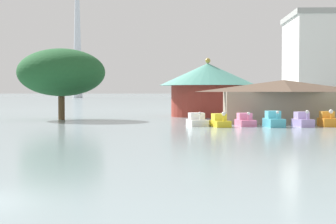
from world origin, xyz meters
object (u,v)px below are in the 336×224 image
object	(u,v)px
pedal_boat_pink	(245,121)
pedal_boat_orange	(328,120)
pedal_boat_yellow	(220,122)
boathouse	(284,101)
pedal_boat_cyan	(274,121)
green_roof_pavilion	(208,86)
shoreline_tree_tall_left	(61,72)
pedal_boat_lavender	(303,121)
pedal_boat_white	(197,121)
distant_broadcast_tower	(77,2)

from	to	relation	value
pedal_boat_pink	pedal_boat_orange	world-z (taller)	pedal_boat_orange
pedal_boat_yellow	boathouse	world-z (taller)	boathouse
pedal_boat_pink	pedal_boat_cyan	bearing A→B (deg)	55.03
green_roof_pavilion	shoreline_tree_tall_left	world-z (taller)	shoreline_tree_tall_left
pedal_boat_cyan	pedal_boat_orange	xyz separation A→B (m)	(5.25, 0.88, -0.01)
pedal_boat_cyan	boathouse	xyz separation A→B (m)	(2.08, 6.74, 1.79)
pedal_boat_pink	boathouse	size ratio (longest dim) A/B	0.23
pedal_boat_cyan	pedal_boat_yellow	bearing A→B (deg)	-98.60
boathouse	pedal_boat_lavender	bearing A→B (deg)	-83.72
pedal_boat_yellow	pedal_boat_orange	bearing A→B (deg)	80.52
pedal_boat_white	pedal_boat_yellow	distance (m)	2.50
pedal_boat_lavender	green_roof_pavilion	bearing A→B (deg)	-172.59
boathouse	green_roof_pavilion	world-z (taller)	green_roof_pavilion
boathouse	distant_broadcast_tower	size ratio (longest dim) A/B	0.10
distant_broadcast_tower	green_roof_pavilion	bearing A→B (deg)	-74.99
pedal_boat_cyan	boathouse	size ratio (longest dim) A/B	0.23
pedal_boat_white	distant_broadcast_tower	world-z (taller)	distant_broadcast_tower
pedal_boat_white	pedal_boat_orange	world-z (taller)	pedal_boat_orange
boathouse	green_roof_pavilion	bearing A→B (deg)	114.67
pedal_boat_cyan	pedal_boat_orange	bearing A→B (deg)	92.16
pedal_boat_orange	green_roof_pavilion	xyz separation A→B (m)	(-10.56, 21.93, 3.49)
pedal_boat_orange	pedal_boat_white	bearing A→B (deg)	-95.28
pedal_boat_yellow	pedal_boat_cyan	size ratio (longest dim) A/B	0.97
pedal_boat_lavender	pedal_boat_white	bearing A→B (deg)	-108.42
boathouse	distant_broadcast_tower	world-z (taller)	distant_broadcast_tower
pedal_boat_white	shoreline_tree_tall_left	distance (m)	20.38
pedal_boat_yellow	pedal_boat_lavender	distance (m)	7.83
pedal_boat_white	boathouse	world-z (taller)	boathouse
distant_broadcast_tower	pedal_boat_cyan	bearing A→B (deg)	-75.17
shoreline_tree_tall_left	distant_broadcast_tower	distance (m)	239.27
shoreline_tree_tall_left	pedal_boat_white	bearing A→B (deg)	-36.82
pedal_boat_white	pedal_boat_yellow	world-z (taller)	pedal_boat_yellow
pedal_boat_orange	green_roof_pavilion	size ratio (longest dim) A/B	0.20
boathouse	pedal_boat_white	bearing A→B (deg)	-150.14
pedal_boat_pink	green_roof_pavilion	bearing A→B (deg)	179.47
pedal_boat_yellow	pedal_boat_cyan	xyz separation A→B (m)	(5.05, -0.11, 0.10)
pedal_boat_yellow	pedal_boat_pink	bearing A→B (deg)	101.51
pedal_boat_yellow	pedal_boat_lavender	size ratio (longest dim) A/B	1.13
distant_broadcast_tower	boathouse	bearing A→B (deg)	-74.30
pedal_boat_lavender	boathouse	size ratio (longest dim) A/B	0.20
pedal_boat_cyan	green_roof_pavilion	xyz separation A→B (m)	(-5.30, 22.81, 3.48)
pedal_boat_orange	distant_broadcast_tower	distance (m)	258.38
pedal_boat_white	distant_broadcast_tower	xyz separation A→B (m)	(-57.61, 243.20, 49.46)
pedal_boat_white	boathouse	distance (m)	10.83
pedal_boat_pink	green_roof_pavilion	distance (m)	21.98
pedal_boat_pink	pedal_boat_orange	size ratio (longest dim) A/B	1.23
pedal_boat_lavender	pedal_boat_yellow	bearing A→B (deg)	-100.44
distant_broadcast_tower	shoreline_tree_tall_left	bearing A→B (deg)	-79.76
pedal_boat_cyan	pedal_boat_lavender	distance (m)	2.80
pedal_boat_white	boathouse	xyz separation A→B (m)	(9.25, 5.31, 1.88)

